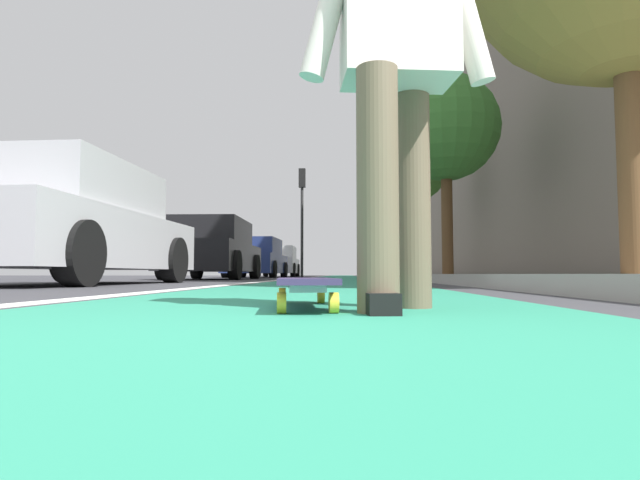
{
  "coord_description": "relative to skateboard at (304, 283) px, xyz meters",
  "views": [
    {
      "loc": [
        -1.0,
        -0.2,
        0.13
      ],
      "look_at": [
        11.89,
        0.39,
        0.97
      ],
      "focal_mm": 29.52,
      "sensor_mm": 36.0,
      "label": 1
    }
  ],
  "objects": [
    {
      "name": "ground_plane",
      "position": [
        8.99,
        0.04,
        -0.09
      ],
      "size": [
        80.0,
        80.0,
        0.0
      ],
      "primitive_type": "plane",
      "color": "#38383D"
    },
    {
      "name": "bike_lane_paint",
      "position": [
        22.99,
        0.04,
        -0.09
      ],
      "size": [
        56.0,
        2.06,
        0.0
      ],
      "primitive_type": "cube",
      "color": "#288466",
      "rests_on": "ground"
    },
    {
      "name": "lane_stripe_white",
      "position": [
        18.99,
        1.23,
        -0.09
      ],
      "size": [
        52.0,
        0.16,
        0.01
      ],
      "primitive_type": "cube",
      "color": "silver",
      "rests_on": "ground"
    },
    {
      "name": "sidewalk_curb",
      "position": [
        16.99,
        -3.02,
        -0.03
      ],
      "size": [
        52.0,
        3.2,
        0.13
      ],
      "primitive_type": "cube",
      "color": "#9E9B93",
      "rests_on": "ground"
    },
    {
      "name": "building_facade",
      "position": [
        20.99,
        -5.66,
        6.38
      ],
      "size": [
        40.0,
        1.2,
        12.94
      ],
      "primitive_type": "cube",
      "color": "slate",
      "rests_on": "ground"
    },
    {
      "name": "skateboard",
      "position": [
        0.0,
        0.0,
        0.0
      ],
      "size": [
        0.86,
        0.29,
        0.11
      ],
      "color": "yellow",
      "rests_on": "ground"
    },
    {
      "name": "skater_person",
      "position": [
        -0.15,
        -0.35,
        0.84
      ],
      "size": [
        0.48,
        0.72,
        1.64
      ],
      "color": "brown",
      "rests_on": "ground"
    },
    {
      "name": "parked_car_near",
      "position": [
        4.42,
        3.26,
        0.63
      ],
      "size": [
        4.25,
        1.99,
        1.5
      ],
      "color": "#B7B7BC",
      "rests_on": "ground"
    },
    {
      "name": "parked_car_mid",
      "position": [
        11.1,
        3.14,
        0.63
      ],
      "size": [
        4.42,
        1.87,
        1.5
      ],
      "color": "black",
      "rests_on": "ground"
    },
    {
      "name": "parked_car_far",
      "position": [
        17.62,
        3.14,
        0.6
      ],
      "size": [
        4.29,
        2.02,
        1.46
      ],
      "color": "navy",
      "rests_on": "ground"
    },
    {
      "name": "parked_car_end",
      "position": [
        23.97,
        3.1,
        0.63
      ],
      "size": [
        4.47,
        1.92,
        1.49
      ],
      "color": "silver",
      "rests_on": "ground"
    },
    {
      "name": "traffic_light",
      "position": [
        20.12,
        1.63,
        3.08
      ],
      "size": [
        0.33,
        0.28,
        4.62
      ],
      "color": "#2D2D2D",
      "rests_on": "ground"
    },
    {
      "name": "street_tree_mid",
      "position": [
        10.62,
        -2.62,
        3.56
      ],
      "size": [
        2.59,
        2.59,
        4.97
      ],
      "color": "brown",
      "rests_on": "ground"
    },
    {
      "name": "street_tree_far",
      "position": [
        16.85,
        -2.62,
        3.89
      ],
      "size": [
        2.6,
        2.6,
        5.32
      ],
      "color": "brown",
      "rests_on": "ground"
    }
  ]
}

